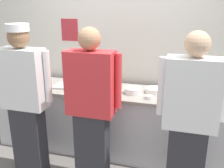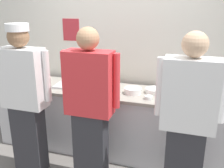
{
  "view_description": "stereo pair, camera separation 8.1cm",
  "coord_description": "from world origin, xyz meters",
  "px_view_note": "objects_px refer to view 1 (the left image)",
  "views": [
    {
      "loc": [
        0.86,
        -2.6,
        1.95
      ],
      "look_at": [
        0.03,
        0.32,
        0.98
      ],
      "focal_mm": 40.4,
      "sensor_mm": 36.0,
      "label": 1
    },
    {
      "loc": [
        0.94,
        -2.58,
        1.95
      ],
      "look_at": [
        0.03,
        0.32,
        0.98
      ],
      "focal_mm": 40.4,
      "sensor_mm": 36.0,
      "label": 2
    }
  ],
  "objects_px": {
    "plate_stack_rear": "(133,91)",
    "ramekin_red_sauce": "(149,97)",
    "ramekin_green_sauce": "(41,85)",
    "chefs_knife": "(210,100)",
    "ramekin_yellow_sauce": "(115,87)",
    "sheet_tray": "(71,86)",
    "squeeze_bottle_primary": "(108,78)",
    "squeeze_bottle_secondary": "(15,76)",
    "chef_center": "(91,106)",
    "chef_far_right": "(190,119)",
    "mixing_bowl_steel": "(185,93)",
    "ramekin_orange_sauce": "(35,79)",
    "plate_stack_front": "(155,90)",
    "chef_near_left": "(25,98)"
  },
  "relations": [
    {
      "from": "plate_stack_rear",
      "to": "ramekin_red_sauce",
      "type": "xyz_separation_m",
      "value": [
        0.22,
        -0.13,
        -0.01
      ]
    },
    {
      "from": "ramekin_green_sauce",
      "to": "chefs_knife",
      "type": "distance_m",
      "value": 2.14
    },
    {
      "from": "ramekin_yellow_sauce",
      "to": "ramekin_red_sauce",
      "type": "bearing_deg",
      "value": -27.0
    },
    {
      "from": "sheet_tray",
      "to": "squeeze_bottle_primary",
      "type": "relative_size",
      "value": 2.13
    },
    {
      "from": "sheet_tray",
      "to": "chefs_knife",
      "type": "xyz_separation_m",
      "value": [
        1.75,
        -0.03,
        -0.01
      ]
    },
    {
      "from": "squeeze_bottle_secondary",
      "to": "chefs_knife",
      "type": "height_order",
      "value": "squeeze_bottle_secondary"
    },
    {
      "from": "chef_center",
      "to": "plate_stack_rear",
      "type": "height_order",
      "value": "chef_center"
    },
    {
      "from": "squeeze_bottle_secondary",
      "to": "chefs_knife",
      "type": "relative_size",
      "value": 0.64
    },
    {
      "from": "sheet_tray",
      "to": "ramekin_red_sauce",
      "type": "height_order",
      "value": "ramekin_red_sauce"
    },
    {
      "from": "plate_stack_rear",
      "to": "ramekin_green_sauce",
      "type": "bearing_deg",
      "value": -176.52
    },
    {
      "from": "squeeze_bottle_secondary",
      "to": "chef_far_right",
      "type": "bearing_deg",
      "value": -15.73
    },
    {
      "from": "mixing_bowl_steel",
      "to": "squeeze_bottle_secondary",
      "type": "xyz_separation_m",
      "value": [
        -2.32,
        -0.02,
        0.03
      ]
    },
    {
      "from": "plate_stack_rear",
      "to": "ramekin_green_sauce",
      "type": "distance_m",
      "value": 1.25
    },
    {
      "from": "chef_center",
      "to": "squeeze_bottle_primary",
      "type": "relative_size",
      "value": 8.24
    },
    {
      "from": "sheet_tray",
      "to": "ramekin_orange_sauce",
      "type": "distance_m",
      "value": 0.64
    },
    {
      "from": "mixing_bowl_steel",
      "to": "sheet_tray",
      "type": "height_order",
      "value": "mixing_bowl_steel"
    },
    {
      "from": "chef_center",
      "to": "plate_stack_rear",
      "type": "distance_m",
      "value": 0.7
    },
    {
      "from": "sheet_tray",
      "to": "ramekin_red_sauce",
      "type": "relative_size",
      "value": 4.83
    },
    {
      "from": "sheet_tray",
      "to": "chefs_knife",
      "type": "bearing_deg",
      "value": -0.87
    },
    {
      "from": "plate_stack_front",
      "to": "mixing_bowl_steel",
      "type": "distance_m",
      "value": 0.37
    },
    {
      "from": "sheet_tray",
      "to": "ramekin_yellow_sauce",
      "type": "bearing_deg",
      "value": 8.62
    },
    {
      "from": "chef_center",
      "to": "plate_stack_front",
      "type": "xyz_separation_m",
      "value": [
        0.58,
        0.72,
        -0.01
      ]
    },
    {
      "from": "mixing_bowl_steel",
      "to": "squeeze_bottle_primary",
      "type": "xyz_separation_m",
      "value": [
        -1.0,
        0.18,
        0.05
      ]
    },
    {
      "from": "sheet_tray",
      "to": "squeeze_bottle_primary",
      "type": "distance_m",
      "value": 0.51
    },
    {
      "from": "ramekin_orange_sauce",
      "to": "ramekin_red_sauce",
      "type": "bearing_deg",
      "value": -9.65
    },
    {
      "from": "chef_near_left",
      "to": "plate_stack_front",
      "type": "height_order",
      "value": "chef_near_left"
    },
    {
      "from": "sheet_tray",
      "to": "squeeze_bottle_primary",
      "type": "xyz_separation_m",
      "value": [
        0.46,
        0.19,
        0.09
      ]
    },
    {
      "from": "plate_stack_rear",
      "to": "mixing_bowl_steel",
      "type": "relative_size",
      "value": 0.65
    },
    {
      "from": "chef_far_right",
      "to": "ramekin_orange_sauce",
      "type": "distance_m",
      "value": 2.3
    },
    {
      "from": "sheet_tray",
      "to": "chef_near_left",
      "type": "bearing_deg",
      "value": -109.75
    },
    {
      "from": "chef_near_left",
      "to": "plate_stack_front",
      "type": "relative_size",
      "value": 7.57
    },
    {
      "from": "chef_far_right",
      "to": "chefs_knife",
      "type": "xyz_separation_m",
      "value": [
        0.23,
        0.65,
        -0.03
      ]
    },
    {
      "from": "mixing_bowl_steel",
      "to": "ramekin_orange_sauce",
      "type": "xyz_separation_m",
      "value": [
        -2.1,
        0.12,
        -0.03
      ]
    },
    {
      "from": "ramekin_green_sauce",
      "to": "chefs_knife",
      "type": "relative_size",
      "value": 0.3
    },
    {
      "from": "squeeze_bottle_secondary",
      "to": "ramekin_orange_sauce",
      "type": "distance_m",
      "value": 0.27
    },
    {
      "from": "squeeze_bottle_primary",
      "to": "squeeze_bottle_secondary",
      "type": "relative_size",
      "value": 1.19
    },
    {
      "from": "chef_near_left",
      "to": "ramekin_green_sauce",
      "type": "bearing_deg",
      "value": 104.5
    },
    {
      "from": "plate_stack_rear",
      "to": "sheet_tray",
      "type": "xyz_separation_m",
      "value": [
        -0.85,
        0.02,
        -0.02
      ]
    },
    {
      "from": "squeeze_bottle_primary",
      "to": "ramekin_green_sauce",
      "type": "xyz_separation_m",
      "value": [
        -0.86,
        -0.29,
        -0.08
      ]
    },
    {
      "from": "chef_near_left",
      "to": "ramekin_orange_sauce",
      "type": "xyz_separation_m",
      "value": [
        -0.39,
        0.81,
        -0.03
      ]
    },
    {
      "from": "squeeze_bottle_primary",
      "to": "ramekin_green_sauce",
      "type": "bearing_deg",
      "value": -161.55
    },
    {
      "from": "sheet_tray",
      "to": "squeeze_bottle_secondary",
      "type": "relative_size",
      "value": 2.55
    },
    {
      "from": "chef_far_right",
      "to": "ramekin_yellow_sauce",
      "type": "relative_size",
      "value": 17.98
    },
    {
      "from": "mixing_bowl_steel",
      "to": "ramekin_yellow_sauce",
      "type": "distance_m",
      "value": 0.89
    },
    {
      "from": "chef_far_right",
      "to": "ramekin_yellow_sauce",
      "type": "xyz_separation_m",
      "value": [
        -0.93,
        0.77,
        -0.02
      ]
    },
    {
      "from": "chef_center",
      "to": "ramekin_orange_sauce",
      "type": "xyz_separation_m",
      "value": [
        -1.16,
        0.77,
        -0.02
      ]
    },
    {
      "from": "chef_center",
      "to": "plate_stack_front",
      "type": "height_order",
      "value": "chef_center"
    },
    {
      "from": "chef_near_left",
      "to": "plate_stack_front",
      "type": "bearing_deg",
      "value": 29.27
    },
    {
      "from": "ramekin_yellow_sauce",
      "to": "squeeze_bottle_secondary",
      "type": "bearing_deg",
      "value": -175.96
    },
    {
      "from": "chefs_knife",
      "to": "plate_stack_rear",
      "type": "bearing_deg",
      "value": 179.77
    }
  ]
}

